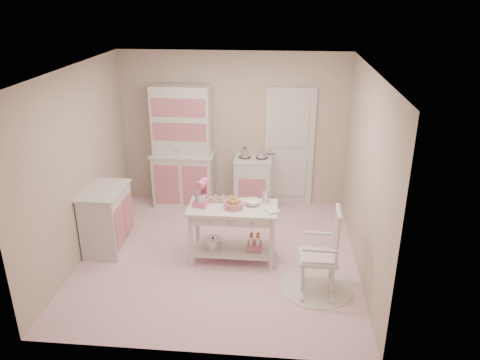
% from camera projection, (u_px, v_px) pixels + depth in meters
% --- Properties ---
extents(room_shell, '(3.84, 3.84, 2.62)m').
position_uv_depth(room_shell, '(217.00, 145.00, 5.98)').
color(room_shell, '#F89BBE').
rests_on(room_shell, ground).
extents(door, '(0.82, 0.05, 2.04)m').
position_uv_depth(door, '(289.00, 148.00, 7.86)').
color(door, silver).
rests_on(door, ground).
extents(hutch, '(1.06, 0.50, 2.08)m').
position_uv_depth(hutch, '(182.00, 147.00, 7.82)').
color(hutch, silver).
rests_on(hutch, ground).
extents(stove, '(0.62, 0.57, 0.92)m').
position_uv_depth(stove, '(253.00, 183.00, 7.89)').
color(stove, silver).
rests_on(stove, ground).
extents(base_cabinet, '(0.54, 0.84, 0.92)m').
position_uv_depth(base_cabinet, '(107.00, 219.00, 6.66)').
color(base_cabinet, silver).
rests_on(base_cabinet, ground).
extents(lace_rug, '(0.92, 0.92, 0.01)m').
position_uv_depth(lace_rug, '(316.00, 287.00, 5.91)').
color(lace_rug, white).
rests_on(lace_rug, ground).
extents(rocking_chair, '(0.50, 0.74, 1.10)m').
position_uv_depth(rocking_chair, '(319.00, 250.00, 5.71)').
color(rocking_chair, silver).
rests_on(rocking_chair, ground).
extents(work_table, '(1.20, 0.60, 0.80)m').
position_uv_depth(work_table, '(233.00, 233.00, 6.41)').
color(work_table, silver).
rests_on(work_table, ground).
extents(stand_mixer, '(0.26, 0.32, 0.34)m').
position_uv_depth(stand_mixer, '(202.00, 193.00, 6.24)').
color(stand_mixer, '#E9628D').
rests_on(stand_mixer, work_table).
extents(cookie_tray, '(0.34, 0.24, 0.02)m').
position_uv_depth(cookie_tray, '(223.00, 200.00, 6.43)').
color(cookie_tray, silver).
rests_on(cookie_tray, work_table).
extents(bread_basket, '(0.25, 0.25, 0.09)m').
position_uv_depth(bread_basket, '(234.00, 205.00, 6.19)').
color(bread_basket, '#C5717E').
rests_on(bread_basket, work_table).
extents(mixing_bowl, '(0.22, 0.22, 0.07)m').
position_uv_depth(mixing_bowl, '(252.00, 202.00, 6.29)').
color(mixing_bowl, silver).
rests_on(mixing_bowl, work_table).
extents(metal_pitcher, '(0.10, 0.10, 0.17)m').
position_uv_depth(metal_pitcher, '(266.00, 197.00, 6.33)').
color(metal_pitcher, silver).
rests_on(metal_pitcher, work_table).
extents(recipe_book, '(0.25, 0.27, 0.02)m').
position_uv_depth(recipe_book, '(266.00, 211.00, 6.10)').
color(recipe_book, silver).
rests_on(recipe_book, work_table).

